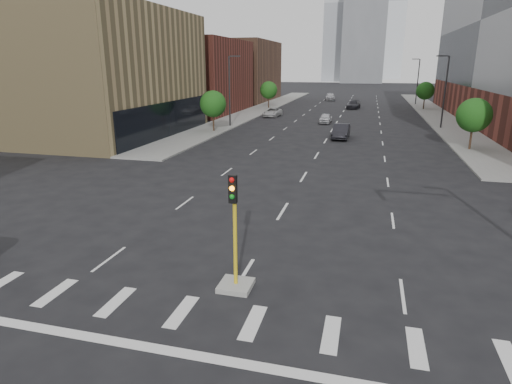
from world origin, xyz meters
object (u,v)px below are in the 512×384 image
at_px(car_near_left, 326,118).
at_px(car_far_left, 272,112).
at_px(car_mid_right, 341,131).
at_px(car_deep_right, 354,105).
at_px(car_distant, 330,97).
at_px(median_traffic_signal, 235,265).

relative_size(car_near_left, car_far_left, 0.83).
distance_m(car_mid_right, car_far_left, 22.12).
bearing_deg(car_deep_right, car_near_left, -91.15).
height_order(car_far_left, car_distant, car_distant).
relative_size(car_deep_right, car_distant, 1.02).
xyz_separation_m(median_traffic_signal, car_near_left, (-1.50, 47.81, -0.28)).
bearing_deg(car_deep_right, car_mid_right, -83.32).
distance_m(car_deep_right, car_distant, 19.18).
relative_size(median_traffic_signal, car_near_left, 1.09).
distance_m(car_far_left, car_distant, 34.81).
height_order(median_traffic_signal, car_distant, median_traffic_signal).
bearing_deg(median_traffic_signal, car_distant, 92.91).
bearing_deg(car_near_left, median_traffic_signal, -87.22).
distance_m(car_mid_right, car_deep_right, 34.63).
height_order(car_far_left, car_deep_right, car_deep_right).
xyz_separation_m(car_far_left, car_deep_right, (12.00, 16.05, 0.07)).
bearing_deg(car_far_left, car_near_left, -28.81).
bearing_deg(median_traffic_signal, car_mid_right, 87.55).
xyz_separation_m(car_near_left, car_distant, (-2.96, 40.06, 0.17)).
distance_m(median_traffic_signal, car_far_left, 54.61).
relative_size(car_mid_right, car_deep_right, 0.95).
bearing_deg(car_deep_right, median_traffic_signal, -84.56).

